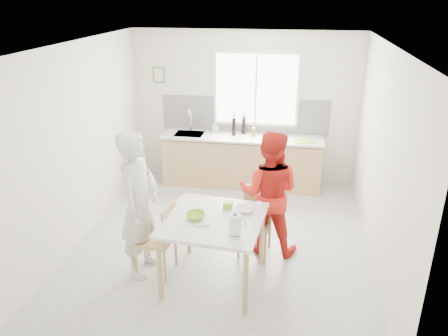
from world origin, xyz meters
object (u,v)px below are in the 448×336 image
object	(u,v)px
milk_jug	(235,224)
wine_bottle_a	(234,127)
chair_far	(256,217)
bowl_green	(196,216)
person_white	(139,204)
chair_left	(160,236)
dining_table	(214,225)
wine_bottle_b	(244,125)
person_red	(269,193)
bowl_white	(244,210)

from	to	relation	value
milk_jug	wine_bottle_a	xyz separation A→B (m)	(-0.48, 3.24, 0.09)
chair_far	bowl_green	world-z (taller)	bowl_green
bowl_green	milk_jug	bearing A→B (deg)	-28.96
person_white	wine_bottle_a	distance (m)	2.94
chair_left	dining_table	bearing A→B (deg)	90.00
dining_table	person_white	world-z (taller)	person_white
chair_far	bowl_green	xyz separation A→B (m)	(-0.63, -0.81, 0.40)
wine_bottle_b	person_white	bearing A→B (deg)	-106.54
bowl_green	wine_bottle_a	distance (m)	2.97
person_red	dining_table	bearing A→B (deg)	59.74
wine_bottle_a	bowl_green	bearing A→B (deg)	-90.30
wine_bottle_a	dining_table	bearing A→B (deg)	-86.33
wine_bottle_b	dining_table	bearing A→B (deg)	-89.40
chair_far	milk_jug	world-z (taller)	milk_jug
bowl_green	person_red	bearing A→B (deg)	47.12
dining_table	chair_far	xyz separation A→B (m)	(0.42, 0.78, -0.28)
chair_left	bowl_white	xyz separation A→B (m)	(1.00, 0.16, 0.37)
bowl_green	milk_jug	distance (m)	0.58
milk_jug	wine_bottle_a	world-z (taller)	wine_bottle_a
chair_left	bowl_green	bearing A→B (deg)	84.04
chair_far	person_white	bearing A→B (deg)	-147.32
chair_far	wine_bottle_a	distance (m)	2.31
wine_bottle_a	wine_bottle_b	distance (m)	0.22
bowl_white	chair_left	bearing A→B (deg)	-170.95
person_white	person_red	bearing A→B (deg)	-58.84
person_red	bowl_green	size ratio (longest dim) A/B	7.84
bowl_green	person_white	bearing A→B (deg)	170.78
chair_left	wine_bottle_a	bearing A→B (deg)	175.64
bowl_white	wine_bottle_a	xyz separation A→B (m)	(-0.51, 2.71, 0.19)
dining_table	chair_far	distance (m)	0.93
chair_left	person_red	world-z (taller)	person_red
chair_left	wine_bottle_b	size ratio (longest dim) A/B	3.15
chair_far	wine_bottle_a	size ratio (longest dim) A/B	2.82
bowl_white	wine_bottle_a	world-z (taller)	wine_bottle_a
person_white	milk_jug	distance (m)	1.28
person_red	milk_jug	world-z (taller)	person_red
chair_far	person_red	xyz separation A→B (m)	(0.16, 0.03, 0.35)
dining_table	chair_left	bearing A→B (deg)	174.72
person_red	bowl_white	size ratio (longest dim) A/B	7.82
dining_table	bowl_green	size ratio (longest dim) A/B	5.63
chair_far	bowl_white	size ratio (longest dim) A/B	4.16
bowl_green	wine_bottle_a	size ratio (longest dim) A/B	0.68
bowl_white	milk_jug	bearing A→B (deg)	-92.72
chair_left	bowl_white	distance (m)	1.08
chair_left	wine_bottle_a	distance (m)	2.96
chair_far	person_red	bearing A→B (deg)	16.74
bowl_green	wine_bottle_a	xyz separation A→B (m)	(0.02, 2.96, 0.18)
bowl_white	wine_bottle_a	size ratio (longest dim) A/B	0.68
dining_table	milk_jug	xyz separation A→B (m)	(0.30, -0.31, 0.22)
milk_jug	chair_far	bearing A→B (deg)	88.62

